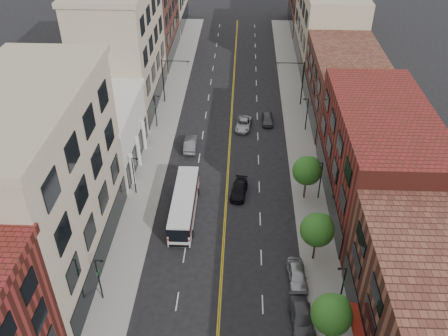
# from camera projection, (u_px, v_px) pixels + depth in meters

# --- Properties ---
(sidewalk_left) EXTENTS (4.00, 110.00, 0.15)m
(sidewalk_left) POSITION_uv_depth(u_px,v_px,m) (159.00, 145.00, 66.58)
(sidewalk_left) COLOR gray
(sidewalk_left) RESTS_ON ground
(sidewalk_right) EXTENTS (4.00, 110.00, 0.15)m
(sidewalk_right) POSITION_uv_depth(u_px,v_px,m) (301.00, 148.00, 65.87)
(sidewalk_right) COLOR gray
(sidewalk_right) RESTS_ON ground
(bldg_l_tanoffice) EXTENTS (10.00, 22.00, 18.00)m
(bldg_l_tanoffice) POSITION_uv_depth(u_px,v_px,m) (38.00, 189.00, 43.73)
(bldg_l_tanoffice) COLOR tan
(bldg_l_tanoffice) RESTS_ON ground
(bldg_l_white) EXTENTS (10.00, 14.00, 8.00)m
(bldg_l_white) POSITION_uv_depth(u_px,v_px,m) (98.00, 134.00, 61.30)
(bldg_l_white) COLOR silver
(bldg_l_white) RESTS_ON ground
(bldg_l_far_a) EXTENTS (10.00, 20.00, 18.00)m
(bldg_l_far_a) POSITION_uv_depth(u_px,v_px,m) (122.00, 49.00, 72.27)
(bldg_l_far_a) COLOR tan
(bldg_l_far_a) RESTS_ON ground
(bldg_l_far_b) EXTENTS (10.00, 20.00, 15.00)m
(bldg_l_far_b) POSITION_uv_depth(u_px,v_px,m) (146.00, 17.00, 89.45)
(bldg_l_far_b) COLOR #5A2E24
(bldg_l_far_b) RESTS_ON ground
(bldg_r_mid) EXTENTS (10.00, 22.00, 12.00)m
(bldg_r_mid) POSITION_uv_depth(u_px,v_px,m) (378.00, 158.00, 53.23)
(bldg_r_mid) COLOR #5D2018
(bldg_r_mid) RESTS_ON ground
(bldg_r_far_a) EXTENTS (10.00, 20.00, 10.00)m
(bldg_r_far_a) POSITION_uv_depth(u_px,v_px,m) (345.00, 85.00, 70.93)
(bldg_r_far_a) COLOR #5A2E24
(bldg_r_far_a) RESTS_ON ground
(bldg_r_far_b) EXTENTS (10.00, 22.00, 14.00)m
(bldg_r_far_b) POSITION_uv_depth(u_px,v_px,m) (328.00, 26.00, 86.90)
(bldg_r_far_b) COLOR tan
(bldg_r_far_b) RESTS_ON ground
(bldg_r_far_c) EXTENTS (10.00, 18.00, 11.00)m
(bldg_r_far_c) POSITION_uv_depth(u_px,v_px,m) (315.00, 2.00, 104.08)
(bldg_r_far_c) COLOR #5A2E24
(bldg_r_far_c) RESTS_ON ground
(tree_r_1) EXTENTS (3.40, 3.40, 5.59)m
(tree_r_1) POSITION_uv_depth(u_px,v_px,m) (333.00, 313.00, 38.33)
(tree_r_1) COLOR black
(tree_r_1) RESTS_ON sidewalk_right
(tree_r_2) EXTENTS (3.40, 3.40, 5.59)m
(tree_r_2) POSITION_uv_depth(u_px,v_px,m) (318.00, 229.00, 46.49)
(tree_r_2) COLOR black
(tree_r_2) RESTS_ON sidewalk_right
(tree_r_3) EXTENTS (3.40, 3.40, 5.59)m
(tree_r_3) POSITION_uv_depth(u_px,v_px,m) (308.00, 170.00, 54.64)
(tree_r_3) COLOR black
(tree_r_3) RESTS_ON sidewalk_right
(lamp_l_1) EXTENTS (0.81, 0.55, 5.05)m
(lamp_l_1) POSITION_uv_depth(u_px,v_px,m) (99.00, 277.00, 42.93)
(lamp_l_1) COLOR black
(lamp_l_1) RESTS_ON sidewalk_left
(lamp_l_2) EXTENTS (0.81, 0.55, 5.05)m
(lamp_l_2) POSITION_uv_depth(u_px,v_px,m) (134.00, 174.00, 55.97)
(lamp_l_2) COLOR black
(lamp_l_2) RESTS_ON sidewalk_left
(lamp_l_3) EXTENTS (0.81, 0.55, 5.05)m
(lamp_l_3) POSITION_uv_depth(u_px,v_px,m) (156.00, 109.00, 69.02)
(lamp_l_3) COLOR black
(lamp_l_3) RESTS_ON sidewalk_left
(lamp_r_1) EXTENTS (0.81, 0.55, 5.05)m
(lamp_r_1) POSITION_uv_depth(u_px,v_px,m) (342.00, 285.00, 42.15)
(lamp_r_1) COLOR black
(lamp_r_1) RESTS_ON sidewalk_right
(lamp_r_2) EXTENTS (0.81, 0.55, 5.05)m
(lamp_r_2) POSITION_uv_depth(u_px,v_px,m) (320.00, 179.00, 55.20)
(lamp_r_2) COLOR black
(lamp_r_2) RESTS_ON sidewalk_right
(lamp_r_3) EXTENTS (0.81, 0.55, 5.05)m
(lamp_r_3) POSITION_uv_depth(u_px,v_px,m) (307.00, 113.00, 68.24)
(lamp_r_3) COLOR black
(lamp_r_3) RESTS_ON sidewalk_right
(signal_mast_left) EXTENTS (4.49, 0.18, 7.20)m
(signal_mast_left) POSITION_uv_depth(u_px,v_px,m) (167.00, 76.00, 74.55)
(signal_mast_left) COLOR black
(signal_mast_left) RESTS_ON sidewalk_left
(signal_mast_right) EXTENTS (4.49, 0.18, 7.20)m
(signal_mast_right) POSITION_uv_depth(u_px,v_px,m) (298.00, 78.00, 73.82)
(signal_mast_right) COLOR black
(signal_mast_right) RESTS_ON sidewalk_right
(city_bus) EXTENTS (2.71, 11.14, 2.86)m
(city_bus) POSITION_uv_depth(u_px,v_px,m) (184.00, 203.00, 53.57)
(city_bus) COLOR silver
(city_bus) RESTS_ON ground
(car_parked_mid) EXTENTS (2.34, 5.04, 1.42)m
(car_parked_mid) POSITION_uv_depth(u_px,v_px,m) (302.00, 318.00, 42.06)
(car_parked_mid) COLOR #47474B
(car_parked_mid) RESTS_ON ground
(car_parked_far) EXTENTS (2.01, 4.53, 1.52)m
(car_parked_far) POSITION_uv_depth(u_px,v_px,m) (297.00, 275.00, 46.02)
(car_parked_far) COLOR #A6A7AD
(car_parked_far) RESTS_ON ground
(car_lane_behind) EXTENTS (1.79, 4.72, 1.54)m
(car_lane_behind) POSITION_uv_depth(u_px,v_px,m) (190.00, 144.00, 65.50)
(car_lane_behind) COLOR #525257
(car_lane_behind) RESTS_ON ground
(car_lane_a) EXTENTS (2.36, 4.61, 1.28)m
(car_lane_a) POSITION_uv_depth(u_px,v_px,m) (239.00, 190.00, 57.22)
(car_lane_a) COLOR black
(car_lane_a) RESTS_ON ground
(car_lane_b) EXTENTS (2.67, 4.84, 1.28)m
(car_lane_b) POSITION_uv_depth(u_px,v_px,m) (243.00, 124.00, 70.19)
(car_lane_b) COLOR #B1B4B9
(car_lane_b) RESTS_ON ground
(car_lane_c) EXTENTS (1.66, 4.04, 1.37)m
(car_lane_c) POSITION_uv_depth(u_px,v_px,m) (267.00, 119.00, 71.39)
(car_lane_c) COLOR #434347
(car_lane_c) RESTS_ON ground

